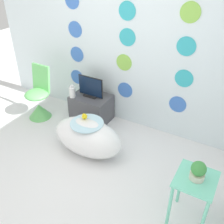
% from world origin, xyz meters
% --- Properties ---
extents(ground_plane, '(12.00, 12.00, 0.00)m').
position_xyz_m(ground_plane, '(0.00, 0.00, 0.00)').
color(ground_plane, white).
extents(wall_back_dotted, '(4.57, 0.05, 2.60)m').
position_xyz_m(wall_back_dotted, '(0.00, 1.78, 1.30)').
color(wall_back_dotted, white).
rests_on(wall_back_dotted, ground_plane).
extents(bathtub, '(0.98, 0.53, 0.49)m').
position_xyz_m(bathtub, '(-0.04, 0.82, 0.25)').
color(bathtub, white).
rests_on(bathtub, ground_plane).
extents(rubber_duck, '(0.07, 0.08, 0.09)m').
position_xyz_m(rubber_duck, '(-0.11, 0.86, 0.53)').
color(rubber_duck, yellow).
rests_on(rubber_duck, bathtub).
extents(chair, '(0.38, 0.38, 0.85)m').
position_xyz_m(chair, '(-1.22, 1.16, 0.27)').
color(chair, '#66C166').
rests_on(chair, ground_plane).
extents(tv_cabinet, '(0.59, 0.44, 0.42)m').
position_xyz_m(tv_cabinet, '(-0.44, 1.51, 0.21)').
color(tv_cabinet, '#4C4C51').
rests_on(tv_cabinet, ground_plane).
extents(tv, '(0.42, 0.12, 0.32)m').
position_xyz_m(tv, '(-0.44, 1.51, 0.57)').
color(tv, black).
rests_on(tv, tv_cabinet).
extents(vase, '(0.10, 0.10, 0.20)m').
position_xyz_m(vase, '(-0.67, 1.35, 0.51)').
color(vase, white).
rests_on(vase, tv_cabinet).
extents(side_table, '(0.37, 0.39, 0.59)m').
position_xyz_m(side_table, '(1.43, 0.45, 0.46)').
color(side_table, '#72D8B7').
rests_on(side_table, ground_plane).
extents(potted_plant_left, '(0.14, 0.14, 0.19)m').
position_xyz_m(potted_plant_left, '(1.43, 0.45, 0.69)').
color(potted_plant_left, beige).
rests_on(potted_plant_left, side_table).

